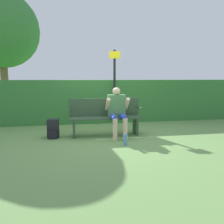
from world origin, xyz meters
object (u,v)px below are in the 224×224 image
at_px(person_seated, 117,109).
at_px(tree, 1,30).
at_px(backpack, 53,129).
at_px(water_bottle, 125,140).
at_px(park_bench, 105,116).
at_px(signpost, 115,84).
at_px(parked_car, 129,88).

xyz_separation_m(person_seated, tree, (-3.50, 3.16, 2.39)).
relative_size(backpack, water_bottle, 1.70).
xyz_separation_m(person_seated, backpack, (-1.57, 0.09, -0.46)).
relative_size(park_bench, signpost, 0.80).
xyz_separation_m(park_bench, backpack, (-1.29, -0.05, -0.28)).
height_order(signpost, parked_car, signpost).
xyz_separation_m(backpack, water_bottle, (1.60, -0.90, -0.09)).
relative_size(person_seated, signpost, 0.53).
height_order(park_bench, signpost, signpost).
bearing_deg(tree, parked_car, 54.23).
bearing_deg(water_bottle, park_bench, 107.93).
distance_m(park_bench, backpack, 1.32).
distance_m(backpack, water_bottle, 1.84).
relative_size(backpack, tree, 0.10).
bearing_deg(backpack, tree, 122.14).
bearing_deg(signpost, tree, 153.60).
xyz_separation_m(water_bottle, signpost, (0.15, 2.14, 1.14)).
xyz_separation_m(signpost, parked_car, (3.31, 11.52, -0.67)).
xyz_separation_m(backpack, signpost, (1.75, 1.24, 1.05)).
bearing_deg(person_seated, backpack, 176.56).
bearing_deg(person_seated, signpost, 82.57).
bearing_deg(water_bottle, person_seated, 91.56).
distance_m(water_bottle, signpost, 2.43).
bearing_deg(parked_car, signpost, -114.38).
height_order(person_seated, water_bottle, person_seated).
height_order(water_bottle, tree, tree).
xyz_separation_m(park_bench, tree, (-3.22, 3.02, 2.58)).
bearing_deg(signpost, parked_car, 73.96).
bearing_deg(backpack, person_seated, -3.44).
bearing_deg(person_seated, tree, 137.93).
bearing_deg(park_bench, water_bottle, -72.07).
bearing_deg(backpack, parked_car, 68.37).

